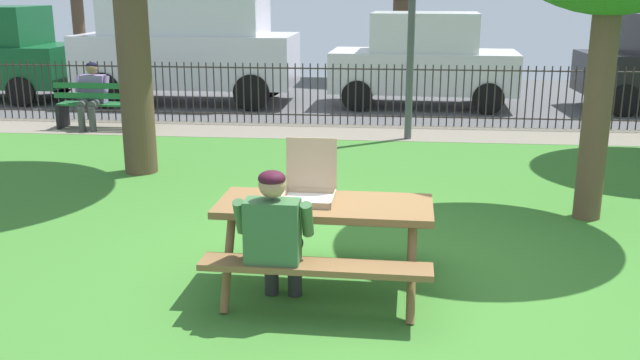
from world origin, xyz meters
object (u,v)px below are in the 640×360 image
Objects in this scene: parked_car_left at (188,43)px; parked_car_center at (424,59)px; adult_at_table at (275,234)px; park_bench_left at (101,106)px; person_on_park_bench at (92,92)px; pizza_box_open at (309,185)px; picnic_table_foreground at (325,222)px.

parked_car_center is (5.13, -0.00, -0.29)m from parked_car_left.
adult_at_table is 0.30× the size of parked_car_center.
person_on_park_bench reaches higher than park_bench_left.
park_bench_left is at bearing 125.09° from pizza_box_open.
pizza_box_open is at bearing 71.91° from adult_at_table.
parked_car_left is (-3.79, 9.57, 0.42)m from pizza_box_open.
pizza_box_open is 9.67m from parked_car_center.
picnic_table_foreground is at bearing 55.30° from adult_at_table.
parked_car_left is at bearing 180.00° from parked_car_center.
pizza_box_open is 0.42× the size of person_on_park_bench.
parked_car_center is (1.20, 9.69, 0.41)m from picnic_table_foreground.
picnic_table_foreground is 8.21m from person_on_park_bench.
parked_car_left reaches higher than park_bench_left.
adult_at_table is 10.31m from parked_car_center.
pizza_box_open reaches higher than park_bench_left.
parked_car_left is at bearing 73.25° from person_on_park_bench.
parked_car_center reaches higher than picnic_table_foreground.
parked_car_left is 1.19× the size of parked_car_center.
parked_car_left reaches higher than adult_at_table.
park_bench_left is at bearing -103.94° from parked_car_left.
parked_car_center is at bearing 82.03° from pizza_box_open.
picnic_table_foreground is 3.70× the size of pizza_box_open.
adult_at_table reaches higher than park_bench_left.
parked_car_center is at bearing 27.65° from park_bench_left.
adult_at_table is 8.42m from person_on_park_bench.
parked_car_center reaches higher than park_bench_left.
picnic_table_foreground is 1.14× the size of park_bench_left.
adult_at_table is at bearing -98.59° from parked_car_center.
person_on_park_bench is at bearing 122.40° from adult_at_table.
adult_at_table is at bearing -108.09° from pizza_box_open.
parked_car_left is (0.77, 3.09, 0.89)m from park_bench_left.
parked_car_left is at bearing 109.42° from adult_at_table.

